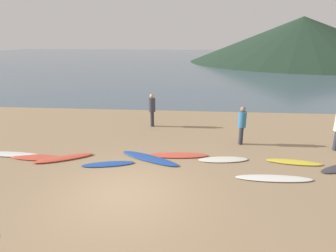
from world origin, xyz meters
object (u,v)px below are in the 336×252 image
at_px(surfboard_7, 274,178).
at_px(person_2, 152,107).
at_px(surfboard_1, 36,157).
at_px(surfboard_8, 294,162).
at_px(surfboard_3, 108,164).
at_px(surfboard_4, 149,158).
at_px(surfboard_5, 177,155).
at_px(person_0, 242,122).
at_px(surfboard_6, 223,159).
at_px(surfboard_2, 64,158).
at_px(surfboard_0, 10,154).

distance_m(surfboard_7, person_2, 7.32).
bearing_deg(surfboard_1, surfboard_7, -4.75).
height_order(surfboard_8, person_2, person_2).
xyz_separation_m(surfboard_1, surfboard_3, (2.93, -0.34, -0.01)).
relative_size(surfboard_1, surfboard_8, 1.07).
bearing_deg(surfboard_3, person_2, 64.81).
bearing_deg(surfboard_7, surfboard_3, 173.15).
bearing_deg(person_2, surfboard_3, -35.50).
bearing_deg(surfboard_1, surfboard_4, 5.19).
bearing_deg(surfboard_5, person_0, 25.56).
height_order(surfboard_3, surfboard_8, surfboard_8).
bearing_deg(surfboard_6, surfboard_4, 174.79).
height_order(surfboard_5, surfboard_8, surfboard_5).
xyz_separation_m(surfboard_1, surfboard_8, (9.77, 0.41, -0.00)).
bearing_deg(surfboard_2, person_0, -10.33).
xyz_separation_m(surfboard_4, person_2, (-0.48, 4.21, 0.97)).
distance_m(surfboard_1, person_2, 6.02).
relative_size(surfboard_6, surfboard_7, 0.76).
bearing_deg(surfboard_4, person_2, 123.68).
xyz_separation_m(person_0, person_2, (-4.21, 2.27, 0.02)).
relative_size(surfboard_2, surfboard_6, 1.15).
distance_m(surfboard_7, surfboard_8, 1.74).
bearing_deg(surfboard_1, surfboard_6, 4.86).
bearing_deg(surfboard_1, surfboard_8, 3.90).
bearing_deg(person_0, surfboard_3, 15.19).
bearing_deg(person_0, surfboard_7, 89.30).
bearing_deg(person_2, surfboard_6, 14.56).
xyz_separation_m(surfboard_1, surfboard_5, (5.41, 0.67, 0.00)).
bearing_deg(surfboard_7, surfboard_0, 172.62).
height_order(surfboard_0, person_0, person_0).
height_order(surfboard_0, person_2, person_2).
distance_m(surfboard_4, surfboard_5, 1.11).
bearing_deg(surfboard_2, surfboard_0, 147.54).
height_order(surfboard_3, surfboard_6, surfboard_6).
xyz_separation_m(surfboard_2, person_0, (7.00, 2.21, 0.95)).
distance_m(surfboard_1, surfboard_6, 7.19).
bearing_deg(surfboard_1, person_0, 16.85).
relative_size(surfboard_0, surfboard_7, 1.05).
xyz_separation_m(surfboard_0, person_0, (9.29, 2.03, 0.95)).
bearing_deg(surfboard_3, surfboard_7, -20.11).
bearing_deg(surfboard_7, surfboard_4, 163.27).
bearing_deg(surfboard_2, person_2, 30.22).
height_order(surfboard_0, surfboard_6, surfboard_0).
bearing_deg(surfboard_0, surfboard_7, -5.21).
height_order(surfboard_7, person_0, person_0).
height_order(surfboard_5, person_0, person_0).
height_order(surfboard_1, person_0, person_0).
height_order(surfboard_3, person_2, person_2).
bearing_deg(person_0, person_2, -39.59).
xyz_separation_m(surfboard_0, surfboard_4, (5.57, 0.09, 0.00)).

